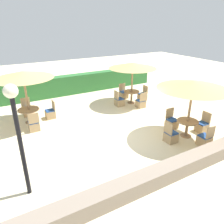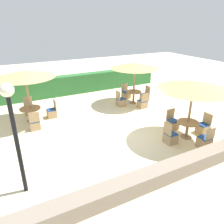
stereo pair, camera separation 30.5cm
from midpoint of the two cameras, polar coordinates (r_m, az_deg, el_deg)
ground_plane at (r=9.72m, az=2.55°, el=-6.13°), size 40.00×40.00×0.00m
hedge_row at (r=15.21m, az=-10.16°, el=7.05°), size 13.00×0.70×1.28m
stone_border at (r=7.45m, az=15.40°, el=-14.84°), size 10.00×0.56×0.52m
lamp_post at (r=6.14m, az=-23.30°, el=-1.76°), size 0.36×0.36×3.32m
parasol_front_right at (r=9.31m, az=21.45°, el=6.38°), size 2.90×2.90×2.48m
round_table_front_right at (r=9.92m, az=19.99°, el=-3.45°), size 0.90×0.90×0.73m
patio_chair_front_right_east at (r=10.67m, az=23.44°, el=-3.79°), size 0.46×0.46×0.93m
patio_chair_front_right_north at (r=10.59m, az=16.29°, el=-2.93°), size 0.46×0.46×0.93m
patio_chair_front_right_west at (r=9.39m, az=15.88°, el=-6.36°), size 0.46×0.46×0.93m
patio_chair_front_right_south at (r=9.55m, az=23.92°, el=-7.05°), size 0.46×0.46×0.93m
parasol_back_left at (r=10.94m, az=-21.09°, el=9.21°), size 2.77×2.77×2.57m
round_table_back_left at (r=11.48m, az=-19.79°, el=0.23°), size 1.02×1.02×0.70m
patio_chair_back_left_east at (r=11.75m, az=-14.69°, el=-0.13°), size 0.46×0.46×0.93m
patio_chair_back_left_south at (r=10.68m, az=-18.75°, el=-3.03°), size 0.46×0.46×0.93m
patio_chair_back_left_north at (r=12.50m, az=-20.14°, el=0.60°), size 0.46×0.46×0.93m
parasol_back_right at (r=12.87m, az=6.67°, el=11.93°), size 2.77×2.77×2.46m
round_table_back_right at (r=13.31m, az=6.33°, el=4.60°), size 0.94×0.94×0.74m
patio_chair_back_right_north at (r=14.22m, az=4.27°, el=4.63°), size 0.46×0.46×0.93m
patio_chair_back_right_south at (r=12.75m, az=8.67°, el=2.23°), size 0.46×0.46×0.93m
patio_chair_back_right_west at (r=12.91m, az=3.00°, el=2.74°), size 0.46×0.46×0.93m
patio_chair_back_right_east at (r=13.93m, az=9.19°, el=4.00°), size 0.46×0.46×0.93m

